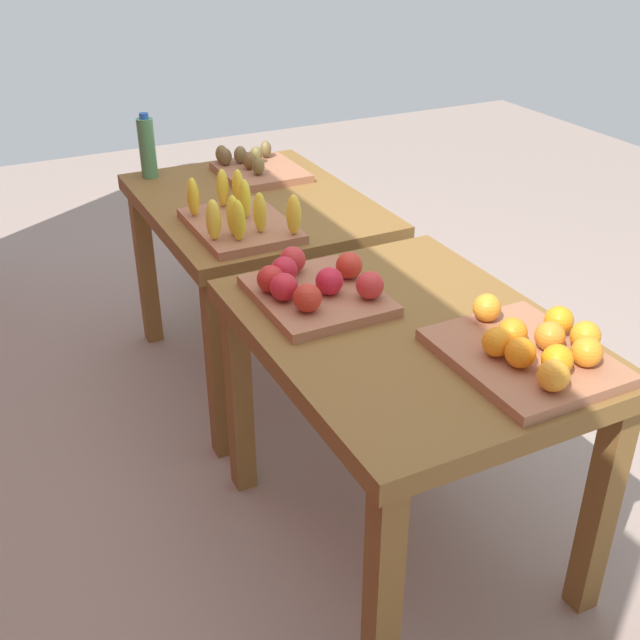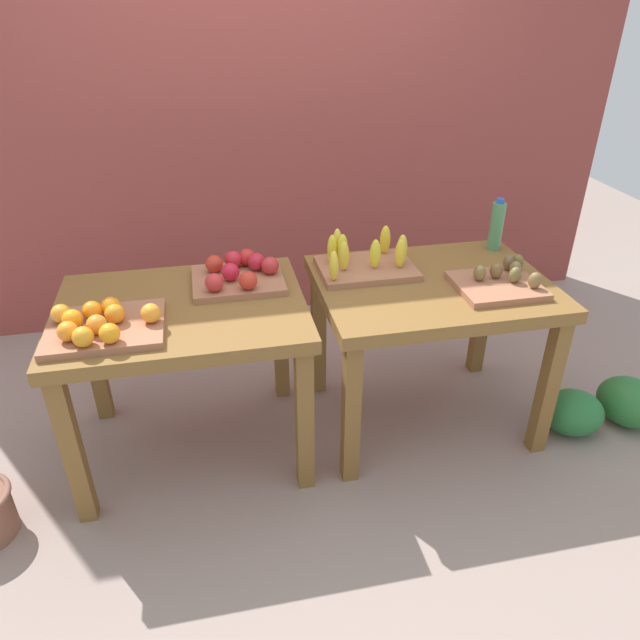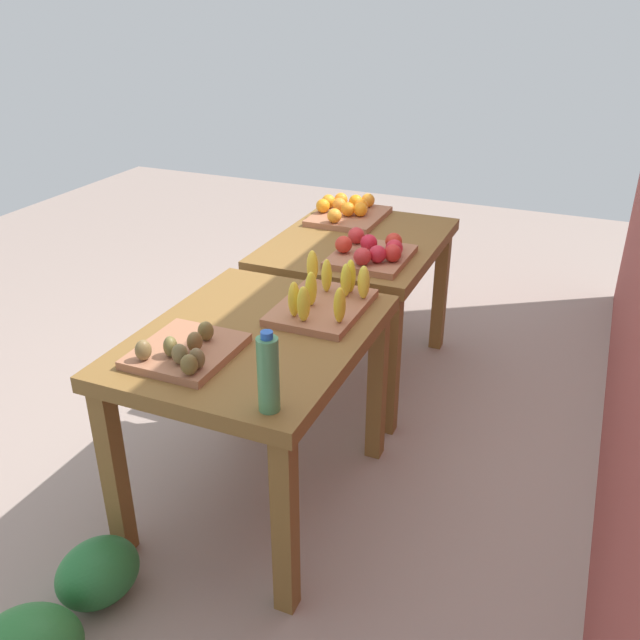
% 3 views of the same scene
% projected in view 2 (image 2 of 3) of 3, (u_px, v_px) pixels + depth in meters
% --- Properties ---
extents(ground_plane, '(8.00, 8.00, 0.00)m').
position_uv_depth(ground_plane, '(313.00, 430.00, 2.93)').
color(ground_plane, gray).
extents(back_wall, '(4.40, 0.12, 3.00)m').
position_uv_depth(back_wall, '(265.00, 73.00, 3.32)').
color(back_wall, '#943F39').
rests_on(back_wall, ground_plane).
extents(display_table_left, '(1.04, 0.80, 0.77)m').
position_uv_depth(display_table_left, '(183.00, 329.00, 2.50)').
color(display_table_left, brown).
rests_on(display_table_left, ground_plane).
extents(display_table_right, '(1.04, 0.80, 0.77)m').
position_uv_depth(display_table_right, '(431.00, 303.00, 2.70)').
color(display_table_right, brown).
rests_on(display_table_right, ground_plane).
extents(orange_bin, '(0.45, 0.37, 0.11)m').
position_uv_depth(orange_bin, '(101.00, 324.00, 2.23)').
color(orange_bin, '#A26748').
rests_on(orange_bin, display_table_left).
extents(apple_bin, '(0.40, 0.34, 0.11)m').
position_uv_depth(apple_bin, '(239.00, 274.00, 2.61)').
color(apple_bin, '#A26748').
rests_on(apple_bin, display_table_left).
extents(banana_crate, '(0.44, 0.32, 0.17)m').
position_uv_depth(banana_crate, '(365.00, 262.00, 2.71)').
color(banana_crate, '#A26748').
rests_on(banana_crate, display_table_right).
extents(kiwi_bin, '(0.37, 0.32, 0.10)m').
position_uv_depth(kiwi_bin, '(500.00, 281.00, 2.57)').
color(kiwi_bin, '#A26748').
rests_on(kiwi_bin, display_table_right).
extents(water_bottle, '(0.07, 0.07, 0.26)m').
position_uv_depth(water_bottle, '(496.00, 226.00, 2.90)').
color(water_bottle, '#4C8C59').
rests_on(water_bottle, display_table_right).
extents(watermelon_pile, '(0.69, 0.40, 0.25)m').
position_uv_depth(watermelon_pile, '(604.00, 407.00, 2.90)').
color(watermelon_pile, '#2B7334').
rests_on(watermelon_pile, ground_plane).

